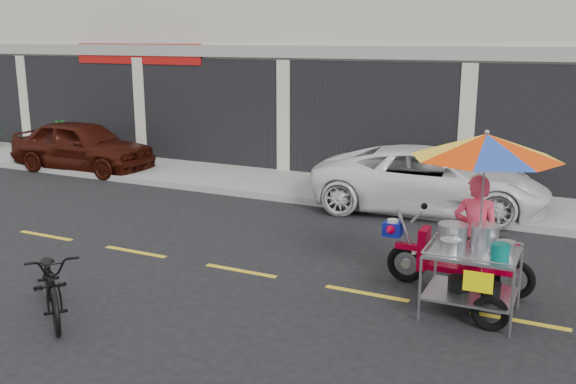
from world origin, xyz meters
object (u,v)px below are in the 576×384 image
at_px(maroon_sedan, 82,146).
at_px(near_bicycle, 52,282).
at_px(white_pickup, 430,180).
at_px(food_vendor_rig, 478,196).

distance_m(maroon_sedan, near_bicycle, 9.50).
height_order(maroon_sedan, white_pickup, maroon_sedan).
bearing_deg(maroon_sedan, near_bicycle, -140.00).
bearing_deg(near_bicycle, maroon_sedan, 80.76).
height_order(near_bicycle, food_vendor_rig, food_vendor_rig).
height_order(maroon_sedan, food_vendor_rig, food_vendor_rig).
bearing_deg(white_pickup, food_vendor_rig, -167.45).
bearing_deg(food_vendor_rig, maroon_sedan, 156.51).
distance_m(white_pickup, food_vendor_rig, 4.85).
bearing_deg(white_pickup, maroon_sedan, 81.81).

